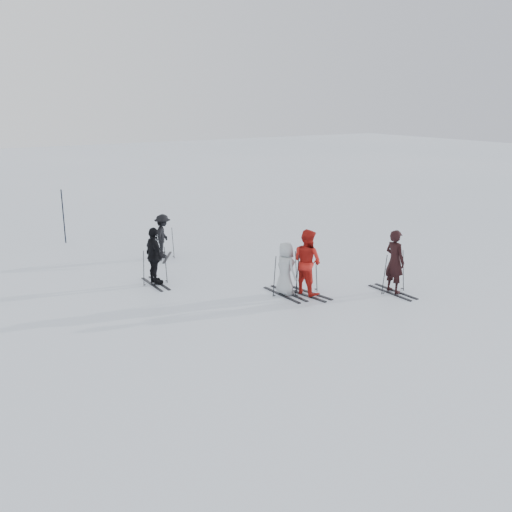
# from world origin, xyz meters

# --- Properties ---
(ground) EXTENTS (120.00, 120.00, 0.00)m
(ground) POSITION_xyz_m (0.00, 0.00, 0.00)
(ground) COLOR silver
(ground) RESTS_ON ground
(skier_near_dark) EXTENTS (0.47, 0.70, 1.92)m
(skier_near_dark) POSITION_xyz_m (3.23, -1.69, 0.96)
(skier_near_dark) COLOR black
(skier_near_dark) RESTS_ON ground
(skier_red) EXTENTS (0.90, 1.07, 1.97)m
(skier_red) POSITION_xyz_m (0.93, -0.38, 0.98)
(skier_red) COLOR #AE1913
(skier_red) RESTS_ON ground
(skier_grey) EXTENTS (0.53, 0.80, 1.59)m
(skier_grey) POSITION_xyz_m (0.35, -0.10, 0.80)
(skier_grey) COLOR #A7ADB0
(skier_grey) RESTS_ON ground
(skier_uphill_left) EXTENTS (0.44, 1.06, 1.81)m
(skier_uphill_left) POSITION_xyz_m (-2.57, 2.92, 0.91)
(skier_uphill_left) COLOR black
(skier_uphill_left) RESTS_ON ground
(skier_uphill_far) EXTENTS (1.07, 1.19, 1.61)m
(skier_uphill_far) POSITION_xyz_m (-1.09, 5.68, 0.80)
(skier_uphill_far) COLOR black
(skier_uphill_far) RESTS_ON ground
(skis_near_dark) EXTENTS (1.79, 0.96, 1.30)m
(skis_near_dark) POSITION_xyz_m (3.23, -1.69, 0.65)
(skis_near_dark) COLOR black
(skis_near_dark) RESTS_ON ground
(skis_red) EXTENTS (2.00, 1.29, 1.36)m
(skis_red) POSITION_xyz_m (0.93, -0.38, 0.68)
(skis_red) COLOR black
(skis_red) RESTS_ON ground
(skis_grey) EXTENTS (1.85, 1.02, 1.33)m
(skis_grey) POSITION_xyz_m (0.35, -0.10, 0.66)
(skis_grey) COLOR black
(skis_grey) RESTS_ON ground
(skis_uphill_left) EXTENTS (1.66, 0.88, 1.21)m
(skis_uphill_left) POSITION_xyz_m (-2.57, 2.92, 0.61)
(skis_uphill_left) COLOR black
(skis_uphill_left) RESTS_ON ground
(skis_uphill_far) EXTENTS (1.81, 1.60, 1.17)m
(skis_uphill_far) POSITION_xyz_m (-1.09, 5.68, 0.59)
(skis_uphill_far) COLOR black
(skis_uphill_far) RESTS_ON ground
(piste_marker) EXTENTS (0.06, 0.06, 2.20)m
(piste_marker) POSITION_xyz_m (-3.57, 9.92, 1.10)
(piste_marker) COLOR black
(piste_marker) RESTS_ON ground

